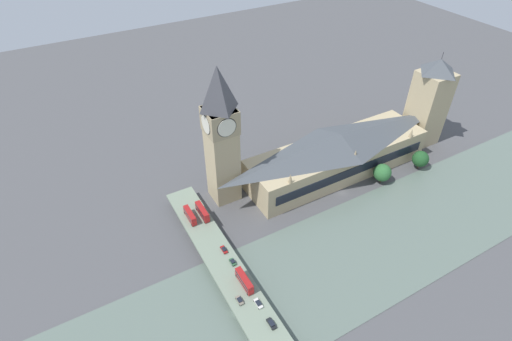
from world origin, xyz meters
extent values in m
plane|color=#4C4C4F|center=(0.00, 0.00, 0.00)|extent=(600.00, 600.00, 0.00)
cube|color=slate|center=(-34.14, 0.00, 0.15)|extent=(56.28, 360.00, 0.30)
cube|color=tan|center=(16.80, -8.00, 9.02)|extent=(27.59, 104.11, 18.05)
cube|color=black|center=(2.85, -8.00, 9.93)|extent=(0.40, 95.79, 5.41)
pyramid|color=#474C51|center=(16.80, -8.00, 21.66)|extent=(27.04, 102.03, 7.23)
cone|color=#9E8966|center=(4.00, -47.56, 20.55)|extent=(2.20, 2.20, 5.00)
cone|color=#9E8966|center=(4.00, -8.00, 20.55)|extent=(2.20, 2.20, 5.00)
cone|color=#9E8966|center=(4.00, 31.56, 20.55)|extent=(2.20, 2.20, 5.00)
cube|color=tan|center=(29.27, 54.66, 25.86)|extent=(13.21, 13.21, 51.73)
cube|color=tan|center=(29.27, 54.66, 45.78)|extent=(14.01, 14.01, 11.89)
cylinder|color=black|center=(22.49, 54.66, 45.78)|extent=(0.50, 9.46, 9.46)
cylinder|color=silver|center=(22.35, 54.66, 45.78)|extent=(0.62, 8.76, 8.76)
cylinder|color=black|center=(36.05, 54.66, 45.78)|extent=(0.50, 9.46, 9.46)
cylinder|color=silver|center=(36.19, 54.66, 45.78)|extent=(0.62, 8.76, 8.76)
cylinder|color=black|center=(29.27, 47.88, 45.78)|extent=(9.46, 0.50, 9.46)
cylinder|color=silver|center=(29.27, 47.75, 45.78)|extent=(8.76, 0.62, 8.76)
cylinder|color=black|center=(29.27, 61.44, 45.78)|extent=(9.46, 0.50, 9.46)
cylinder|color=silver|center=(29.27, 61.58, 45.78)|extent=(8.76, 0.62, 8.76)
pyramid|color=#424247|center=(29.27, 54.66, 61.99)|extent=(13.48, 13.48, 20.53)
cube|color=tan|center=(16.80, -72.72, 22.52)|extent=(17.32, 17.32, 45.04)
pyramid|color=#474C51|center=(16.80, -72.72, 48.94)|extent=(17.32, 17.32, 7.79)
cylinder|color=#333338|center=(16.80, -72.72, 54.83)|extent=(0.30, 0.30, 4.00)
cube|color=#5D6A59|center=(-34.14, 76.09, 2.26)|extent=(3.00, 11.60, 4.52)
cube|color=#5D6A59|center=(16.46, 76.09, 2.26)|extent=(3.00, 11.60, 4.52)
cube|color=gray|center=(-34.14, 76.09, 5.12)|extent=(144.56, 13.64, 1.20)
cube|color=red|center=(15.82, 72.59, 7.16)|extent=(11.60, 2.55, 2.02)
cube|color=black|center=(15.82, 72.59, 7.57)|extent=(10.44, 2.61, 0.89)
cube|color=red|center=(15.82, 72.59, 9.37)|extent=(11.37, 2.55, 2.38)
cube|color=black|center=(15.82, 72.59, 9.48)|extent=(10.44, 2.61, 1.14)
cube|color=maroon|center=(15.82, 72.59, 10.63)|extent=(11.25, 2.42, 0.16)
cylinder|color=black|center=(20.76, 71.43, 6.26)|extent=(1.07, 0.28, 1.07)
cylinder|color=black|center=(20.76, 73.76, 6.26)|extent=(1.07, 0.28, 1.07)
cylinder|color=black|center=(10.98, 71.43, 6.26)|extent=(1.07, 0.28, 1.07)
cylinder|color=black|center=(10.98, 73.76, 6.26)|extent=(1.07, 0.28, 1.07)
cube|color=red|center=(-28.07, 73.53, 7.13)|extent=(11.55, 2.52, 1.98)
cube|color=black|center=(-28.07, 73.53, 7.53)|extent=(10.40, 2.58, 0.87)
cube|color=red|center=(-28.07, 73.53, 9.28)|extent=(11.32, 2.52, 2.32)
cube|color=black|center=(-28.07, 73.53, 9.40)|extent=(10.40, 2.58, 1.12)
cube|color=maroon|center=(-28.07, 73.53, 10.52)|extent=(11.20, 2.40, 0.16)
cylinder|color=black|center=(-23.13, 72.37, 6.24)|extent=(1.04, 0.28, 1.04)
cylinder|color=black|center=(-23.13, 74.68, 6.24)|extent=(1.04, 0.28, 1.04)
cylinder|color=black|center=(-32.91, 72.37, 6.24)|extent=(1.04, 0.28, 1.04)
cylinder|color=black|center=(-32.91, 74.68, 6.24)|extent=(1.04, 0.28, 1.04)
cube|color=red|center=(16.48, 78.53, 7.11)|extent=(10.91, 2.44, 1.90)
cube|color=black|center=(16.48, 78.53, 7.49)|extent=(9.82, 2.50, 0.84)
cube|color=red|center=(16.48, 78.53, 9.18)|extent=(10.69, 2.44, 2.23)
cube|color=black|center=(16.48, 78.53, 9.29)|extent=(9.82, 2.50, 1.07)
cube|color=maroon|center=(16.48, 78.53, 10.37)|extent=(10.58, 2.32, 0.16)
cylinder|color=black|center=(21.07, 77.42, 6.27)|extent=(1.09, 0.28, 1.09)
cylinder|color=black|center=(21.07, 79.64, 6.27)|extent=(1.09, 0.28, 1.09)
cylinder|color=black|center=(12.01, 77.42, 6.27)|extent=(1.09, 0.28, 1.09)
cylinder|color=black|center=(12.01, 79.64, 6.27)|extent=(1.09, 0.28, 1.09)
cube|color=black|center=(-48.11, 73.06, 6.31)|extent=(4.75, 1.88, 0.70)
cube|color=black|center=(-48.25, 73.06, 6.94)|extent=(2.47, 1.69, 0.55)
cylinder|color=black|center=(-46.19, 72.21, 6.05)|extent=(0.65, 0.22, 0.65)
cylinder|color=black|center=(-46.19, 73.90, 6.05)|extent=(0.65, 0.22, 0.65)
cylinder|color=black|center=(-50.02, 72.21, 6.05)|extent=(0.65, 0.22, 0.65)
cylinder|color=black|center=(-50.02, 73.90, 6.05)|extent=(0.65, 0.22, 0.65)
cube|color=#2D5638|center=(-16.15, 72.75, 6.29)|extent=(3.84, 1.78, 0.66)
cube|color=black|center=(-16.26, 72.75, 6.90)|extent=(2.00, 1.60, 0.58)
cylinder|color=black|center=(-14.68, 71.95, 6.05)|extent=(0.65, 0.22, 0.65)
cylinder|color=black|center=(-14.68, 73.55, 6.05)|extent=(0.65, 0.22, 0.65)
cylinder|color=black|center=(-17.61, 71.95, 6.05)|extent=(0.65, 0.22, 0.65)
cylinder|color=black|center=(-17.61, 73.55, 6.05)|extent=(0.65, 0.22, 0.65)
cube|color=maroon|center=(-8.30, 73.03, 6.22)|extent=(4.44, 1.81, 0.56)
cube|color=black|center=(-8.44, 73.03, 6.74)|extent=(2.31, 1.63, 0.48)
cylinder|color=black|center=(-6.51, 72.22, 6.03)|extent=(0.61, 0.22, 0.61)
cylinder|color=black|center=(-6.51, 73.85, 6.03)|extent=(0.61, 0.22, 0.61)
cylinder|color=black|center=(-10.10, 72.22, 6.03)|extent=(0.61, 0.22, 0.61)
cylinder|color=black|center=(-10.10, 73.85, 6.03)|extent=(0.61, 0.22, 0.61)
cube|color=silver|center=(-38.49, 73.08, 6.25)|extent=(4.57, 1.89, 0.58)
cube|color=black|center=(-38.63, 73.08, 6.76)|extent=(2.38, 1.70, 0.45)
cylinder|color=black|center=(-36.65, 72.23, 6.04)|extent=(0.64, 0.22, 0.64)
cylinder|color=black|center=(-36.65, 73.94, 6.04)|extent=(0.64, 0.22, 0.64)
cylinder|color=black|center=(-40.33, 72.23, 6.04)|extent=(0.64, 0.22, 0.64)
cylinder|color=black|center=(-40.33, 73.94, 6.04)|extent=(0.64, 0.22, 0.64)
cube|color=slate|center=(-33.86, 78.75, 6.34)|extent=(4.17, 1.75, 0.72)
cube|color=black|center=(-33.99, 78.75, 6.94)|extent=(2.17, 1.58, 0.47)
cylinder|color=black|center=(-32.28, 77.97, 6.08)|extent=(0.71, 0.22, 0.71)
cylinder|color=black|center=(-32.28, 79.54, 6.08)|extent=(0.71, 0.22, 0.71)
cylinder|color=black|center=(-35.45, 77.97, 6.08)|extent=(0.71, 0.22, 0.71)
cylinder|color=black|center=(-35.45, 79.54, 6.08)|extent=(0.71, 0.22, 0.71)
cylinder|color=brown|center=(-2.62, -23.71, 1.32)|extent=(0.70, 0.70, 2.65)
sphere|color=#2D6633|center=(-2.62, -23.71, 6.72)|extent=(9.57, 9.57, 9.57)
cylinder|color=brown|center=(-4.00, -50.81, 1.46)|extent=(0.70, 0.70, 2.93)
sphere|color=#1E4C23|center=(-4.00, -50.81, 6.79)|extent=(9.09, 9.09, 9.09)
camera|label=1|loc=(-113.70, 116.45, 141.03)|focal=28.00mm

